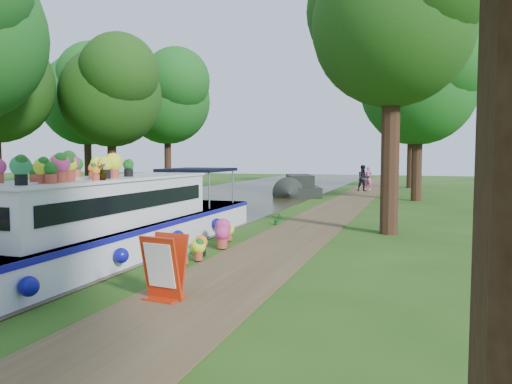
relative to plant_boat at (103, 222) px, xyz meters
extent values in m
plane|color=#214411|center=(2.25, 2.88, -0.85)|extent=(100.00, 100.00, 0.00)
cube|color=black|center=(-3.75, 2.88, -0.84)|extent=(10.00, 100.00, 0.02)
cube|color=#4D3B24|center=(3.45, 2.88, -0.84)|extent=(2.20, 100.00, 0.03)
cube|color=silver|center=(0.00, 0.85, -0.46)|extent=(2.20, 12.00, 0.75)
cube|color=#0E0E84|center=(0.00, 0.85, -0.14)|extent=(2.24, 12.04, 0.12)
cube|color=silver|center=(0.00, 0.05, 0.44)|extent=(1.80, 7.00, 1.05)
cube|color=silver|center=(0.00, 0.05, 1.00)|extent=(1.90, 7.10, 0.06)
cube|color=black|center=(0.91, 0.05, 0.52)|extent=(0.03, 6.40, 0.38)
cube|color=black|center=(-0.91, 0.05, 0.52)|extent=(0.03, 6.40, 0.38)
cube|color=black|center=(0.00, 5.15, 1.07)|extent=(1.90, 2.40, 0.10)
imported|color=#134A16|center=(-0.29, -2.16, 1.25)|extent=(0.28, 0.26, 0.44)
imported|color=#134A16|center=(0.70, -0.98, 1.20)|extent=(0.25, 0.25, 0.35)
cylinder|color=black|center=(6.05, 5.88, 1.42)|extent=(0.56, 0.56, 4.55)
sphere|color=#14380E|center=(6.05, 5.88, 5.38)|extent=(4.80, 4.80, 4.80)
sphere|color=#14380E|center=(5.21, 6.72, 6.10)|extent=(3.84, 3.84, 3.84)
cylinder|color=black|center=(6.75, 17.88, 1.07)|extent=(0.56, 0.56, 3.85)
sphere|color=#134A16|center=(6.75, 17.88, 5.10)|extent=(6.00, 6.00, 6.00)
sphere|color=#134A16|center=(7.95, 16.98, 6.30)|extent=(4.50, 4.50, 4.50)
sphere|color=#134A16|center=(5.70, 18.93, 6.00)|extent=(4.80, 4.80, 4.80)
cylinder|color=black|center=(6.25, 28.88, 1.25)|extent=(0.56, 0.56, 4.20)
sphere|color=#14380E|center=(6.25, 28.88, 5.66)|extent=(6.60, 6.60, 6.60)
sphere|color=#14380E|center=(7.57, 27.89, 6.98)|extent=(4.95, 4.95, 4.95)
sphere|color=#14380E|center=(5.09, 30.03, 6.65)|extent=(5.28, 5.28, 5.28)
cylinder|color=black|center=(-11.25, 16.88, 1.07)|extent=(0.56, 0.56, 3.85)
sphere|color=#14380E|center=(-11.25, 16.88, 5.17)|extent=(6.20, 6.20, 6.20)
sphere|color=#14380E|center=(-10.01, 15.95, 6.41)|extent=(4.65, 4.65, 4.65)
sphere|color=#14380E|center=(-12.34, 17.96, 6.10)|extent=(4.96, 4.96, 4.96)
cylinder|color=black|center=(-12.75, 26.88, 1.34)|extent=(0.56, 0.56, 4.38)
sphere|color=#134A16|center=(-12.75, 26.88, 5.97)|extent=(7.00, 7.00, 7.00)
sphere|color=#134A16|center=(-11.35, 25.83, 7.37)|extent=(5.25, 5.25, 5.25)
sphere|color=#134A16|center=(-13.98, 28.10, 7.02)|extent=(5.60, 5.60, 5.60)
cylinder|color=black|center=(-16.75, 21.88, 1.25)|extent=(0.56, 0.56, 4.20)
sphere|color=#134A16|center=(-16.75, 21.88, 5.73)|extent=(6.80, 6.80, 6.80)
sphere|color=#134A16|center=(-15.39, 20.86, 7.09)|extent=(5.10, 5.10, 5.10)
sphere|color=#134A16|center=(-17.94, 23.07, 6.75)|extent=(5.44, 5.44, 5.44)
cube|color=black|center=(0.03, 20.06, -0.55)|extent=(3.52, 5.88, 0.56)
cube|color=black|center=(0.03, 19.60, 0.05)|extent=(2.40, 3.55, 0.65)
cube|color=#B2270C|center=(2.97, -2.54, -0.81)|extent=(0.65, 0.56, 0.03)
cube|color=#B2270C|center=(2.97, -2.66, -0.29)|extent=(0.69, 0.35, 1.06)
cube|color=#B2270C|center=(2.97, -2.41, -0.29)|extent=(0.69, 0.35, 1.06)
cube|color=white|center=(2.97, -2.71, -0.23)|extent=(0.53, 0.24, 0.74)
imported|color=#C75192|center=(3.58, 24.97, -0.02)|extent=(0.69, 0.59, 1.60)
imported|color=black|center=(3.38, 23.81, 0.05)|extent=(1.03, 0.93, 1.74)
imported|color=#1B5A20|center=(2.30, 6.70, -0.66)|extent=(0.40, 0.36, 0.39)
camera|label=1|loc=(6.92, -9.73, 1.53)|focal=35.00mm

